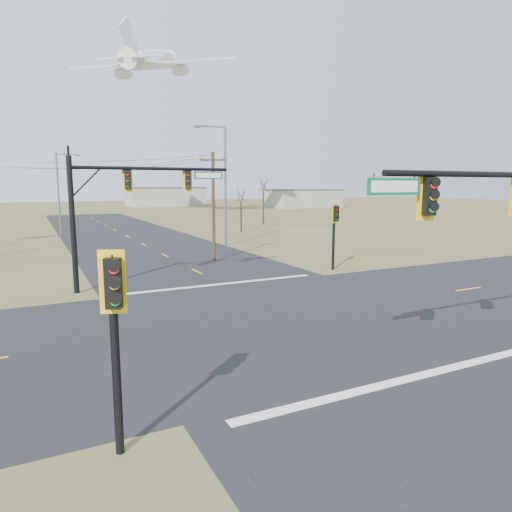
{
  "coord_description": "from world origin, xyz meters",
  "views": [
    {
      "loc": [
        -10.07,
        -17.17,
        5.86
      ],
      "look_at": [
        -0.98,
        1.0,
        2.69
      ],
      "focal_mm": 32.0,
      "sensor_mm": 36.0,
      "label": 1
    }
  ],
  "objects_px": {
    "mast_arm_far": "(127,195)",
    "streetlight_a": "(223,179)",
    "pedestal_signal_ne": "(335,222)",
    "utility_pole_near": "(213,205)",
    "pedestal_signal_sw": "(114,309)",
    "bare_tree_d": "(263,185)",
    "streetlight_c": "(60,190)",
    "bare_tree_c": "(241,195)"
  },
  "relations": [
    {
      "from": "pedestal_signal_ne",
      "to": "streetlight_a",
      "type": "height_order",
      "value": "streetlight_a"
    },
    {
      "from": "mast_arm_far",
      "to": "bare_tree_c",
      "type": "height_order",
      "value": "mast_arm_far"
    },
    {
      "from": "utility_pole_near",
      "to": "streetlight_a",
      "type": "height_order",
      "value": "streetlight_a"
    },
    {
      "from": "pedestal_signal_sw",
      "to": "bare_tree_d",
      "type": "relative_size",
      "value": 0.63
    },
    {
      "from": "pedestal_signal_ne",
      "to": "streetlight_a",
      "type": "relative_size",
      "value": 0.41
    },
    {
      "from": "mast_arm_far",
      "to": "bare_tree_c",
      "type": "bearing_deg",
      "value": 71.11
    },
    {
      "from": "streetlight_c",
      "to": "bare_tree_d",
      "type": "xyz_separation_m",
      "value": [
        28.36,
        5.78,
        0.58
      ]
    },
    {
      "from": "utility_pole_near",
      "to": "streetlight_a",
      "type": "distance_m",
      "value": 9.66
    },
    {
      "from": "mast_arm_far",
      "to": "streetlight_a",
      "type": "xyz_separation_m",
      "value": [
        11.95,
        14.77,
        1.11
      ]
    },
    {
      "from": "pedestal_signal_ne",
      "to": "utility_pole_near",
      "type": "bearing_deg",
      "value": 116.6
    },
    {
      "from": "pedestal_signal_ne",
      "to": "pedestal_signal_sw",
      "type": "relative_size",
      "value": 1.01
    },
    {
      "from": "mast_arm_far",
      "to": "utility_pole_near",
      "type": "xyz_separation_m",
      "value": [
        7.67,
        6.36,
        -0.96
      ]
    },
    {
      "from": "utility_pole_near",
      "to": "bare_tree_d",
      "type": "bearing_deg",
      "value": 56.09
    },
    {
      "from": "utility_pole_near",
      "to": "bare_tree_c",
      "type": "bearing_deg",
      "value": 59.98
    },
    {
      "from": "pedestal_signal_sw",
      "to": "bare_tree_d",
      "type": "xyz_separation_m",
      "value": [
        30.3,
        51.45,
        2.54
      ]
    },
    {
      "from": "pedestal_signal_ne",
      "to": "bare_tree_d",
      "type": "xyz_separation_m",
      "value": [
        12.93,
        35.47,
        2.51
      ]
    },
    {
      "from": "pedestal_signal_sw",
      "to": "bare_tree_c",
      "type": "height_order",
      "value": "bare_tree_c"
    },
    {
      "from": "mast_arm_far",
      "to": "pedestal_signal_sw",
      "type": "xyz_separation_m",
      "value": [
        -3.55,
        -16.71,
        -2.0
      ]
    },
    {
      "from": "mast_arm_far",
      "to": "utility_pole_near",
      "type": "bearing_deg",
      "value": 56.96
    },
    {
      "from": "streetlight_a",
      "to": "bare_tree_c",
      "type": "distance_m",
      "value": 13.43
    },
    {
      "from": "bare_tree_d",
      "to": "mast_arm_far",
      "type": "bearing_deg",
      "value": -127.6
    },
    {
      "from": "utility_pole_near",
      "to": "bare_tree_d",
      "type": "relative_size",
      "value": 1.14
    },
    {
      "from": "bare_tree_c",
      "to": "mast_arm_far",
      "type": "bearing_deg",
      "value": -126.18
    },
    {
      "from": "streetlight_a",
      "to": "bare_tree_d",
      "type": "distance_m",
      "value": 24.85
    },
    {
      "from": "streetlight_c",
      "to": "bare_tree_d",
      "type": "distance_m",
      "value": 28.95
    },
    {
      "from": "mast_arm_far",
      "to": "bare_tree_d",
      "type": "height_order",
      "value": "mast_arm_far"
    },
    {
      "from": "mast_arm_far",
      "to": "bare_tree_c",
      "type": "relative_size",
      "value": 1.56
    },
    {
      "from": "utility_pole_near",
      "to": "bare_tree_c",
      "type": "distance_m",
      "value": 22.71
    },
    {
      "from": "streetlight_a",
      "to": "bare_tree_c",
      "type": "relative_size",
      "value": 1.97
    },
    {
      "from": "pedestal_signal_sw",
      "to": "utility_pole_near",
      "type": "bearing_deg",
      "value": 86.62
    },
    {
      "from": "streetlight_c",
      "to": "streetlight_a",
      "type": "bearing_deg",
      "value": -53.7
    },
    {
      "from": "pedestal_signal_sw",
      "to": "bare_tree_c",
      "type": "distance_m",
      "value": 48.36
    },
    {
      "from": "pedestal_signal_ne",
      "to": "pedestal_signal_sw",
      "type": "distance_m",
      "value": 23.6
    },
    {
      "from": "mast_arm_far",
      "to": "streetlight_a",
      "type": "distance_m",
      "value": 19.03
    },
    {
      "from": "pedestal_signal_ne",
      "to": "streetlight_a",
      "type": "bearing_deg",
      "value": 82.59
    },
    {
      "from": "streetlight_a",
      "to": "streetlight_c",
      "type": "bearing_deg",
      "value": 129.58
    },
    {
      "from": "pedestal_signal_sw",
      "to": "streetlight_a",
      "type": "distance_m",
      "value": 35.23
    },
    {
      "from": "pedestal_signal_sw",
      "to": "mast_arm_far",
      "type": "bearing_deg",
      "value": 100.55
    },
    {
      "from": "pedestal_signal_ne",
      "to": "bare_tree_c",
      "type": "xyz_separation_m",
      "value": [
        5.22,
        26.76,
        1.21
      ]
    },
    {
      "from": "bare_tree_c",
      "to": "bare_tree_d",
      "type": "bearing_deg",
      "value": 48.47
    },
    {
      "from": "streetlight_c",
      "to": "bare_tree_d",
      "type": "relative_size",
      "value": 1.29
    },
    {
      "from": "streetlight_a",
      "to": "utility_pole_near",
      "type": "bearing_deg",
      "value": -121.12
    }
  ]
}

